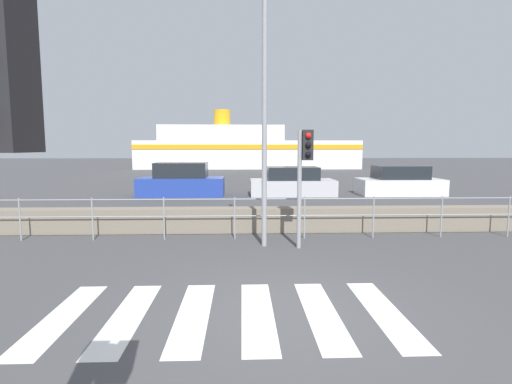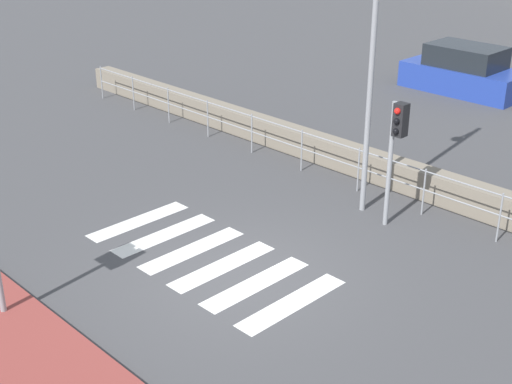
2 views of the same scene
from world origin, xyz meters
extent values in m
plane|color=#424244|center=(0.00, 0.00, 0.00)|extent=(160.00, 160.00, 0.00)
cube|color=brown|center=(0.00, -4.10, 0.06)|extent=(24.00, 1.80, 0.12)
cube|color=silver|center=(-3.19, 0.00, 0.00)|extent=(0.45, 2.40, 0.01)
cube|color=silver|center=(-2.29, 0.00, 0.00)|extent=(0.45, 2.40, 0.01)
cube|color=silver|center=(-1.39, 0.00, 0.00)|extent=(0.45, 2.40, 0.01)
cube|color=silver|center=(-0.49, 0.00, 0.00)|extent=(0.45, 2.40, 0.01)
cube|color=silver|center=(0.41, 0.00, 0.00)|extent=(0.45, 2.40, 0.01)
cube|color=silver|center=(1.31, 0.00, 0.00)|extent=(0.45, 2.40, 0.01)
cube|color=slate|center=(0.00, 5.50, 0.33)|extent=(25.72, 0.55, 0.67)
cylinder|color=gray|center=(0.00, 4.63, 1.02)|extent=(23.15, 0.03, 0.03)
cylinder|color=gray|center=(0.00, 4.63, 0.59)|extent=(23.15, 0.03, 0.03)
cylinder|color=gray|center=(-11.58, 4.63, 0.54)|extent=(0.04, 0.04, 1.08)
cylinder|color=gray|center=(-9.79, 4.63, 0.54)|extent=(0.04, 0.04, 1.08)
cylinder|color=gray|center=(-8.01, 4.63, 0.54)|extent=(0.04, 0.04, 1.08)
cylinder|color=gray|center=(-6.23, 4.63, 0.54)|extent=(0.04, 0.04, 1.08)
cylinder|color=gray|center=(-4.45, 4.63, 0.54)|extent=(0.04, 0.04, 1.08)
cylinder|color=gray|center=(-2.67, 4.63, 0.54)|extent=(0.04, 0.04, 1.08)
cylinder|color=gray|center=(-0.89, 4.63, 0.54)|extent=(0.04, 0.04, 1.08)
cylinder|color=gray|center=(0.89, 4.63, 0.54)|extent=(0.04, 0.04, 1.08)
cylinder|color=gray|center=(2.67, 4.63, 0.54)|extent=(0.04, 0.04, 1.08)
cylinder|color=gray|center=(0.61, 3.67, 1.36)|extent=(0.10, 0.10, 2.72)
cube|color=black|center=(0.78, 3.67, 2.38)|extent=(0.24, 0.24, 0.68)
sphere|color=red|center=(0.78, 3.53, 2.59)|extent=(0.13, 0.13, 0.13)
sphere|color=black|center=(0.78, 3.53, 2.38)|extent=(0.13, 0.13, 0.13)
sphere|color=black|center=(0.78, 3.53, 2.17)|extent=(0.13, 0.13, 0.13)
cylinder|color=gray|center=(-0.18, 3.90, 3.50)|extent=(0.12, 0.12, 6.99)
cube|color=#233D9E|center=(-3.60, 13.89, 0.44)|extent=(4.06, 1.84, 0.88)
cube|color=#1E2328|center=(-3.60, 13.89, 1.24)|extent=(2.44, 1.62, 0.72)
camera|label=1|loc=(-0.71, -5.36, 2.33)|focal=28.00mm
camera|label=2|loc=(8.37, -7.84, 6.82)|focal=50.00mm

